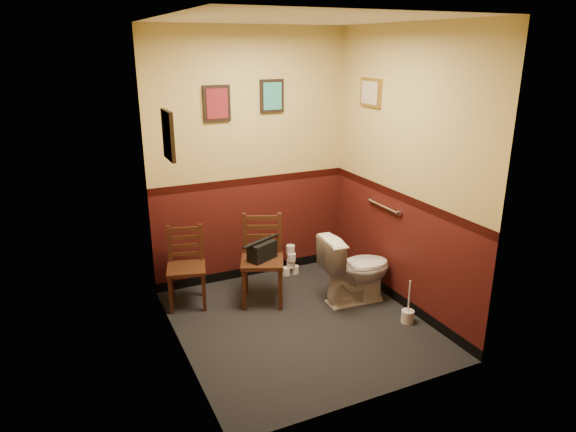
# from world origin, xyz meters

# --- Properties ---
(floor) EXTENTS (2.20, 2.40, 0.00)m
(floor) POSITION_xyz_m (0.00, 0.00, 0.00)
(floor) COLOR black
(floor) RESTS_ON ground
(ceiling) EXTENTS (2.20, 2.40, 0.00)m
(ceiling) POSITION_xyz_m (0.00, 0.00, 2.70)
(ceiling) COLOR silver
(ceiling) RESTS_ON ground
(wall_back) EXTENTS (2.20, 0.00, 2.70)m
(wall_back) POSITION_xyz_m (0.00, 1.20, 1.35)
(wall_back) COLOR #40120E
(wall_back) RESTS_ON ground
(wall_front) EXTENTS (2.20, 0.00, 2.70)m
(wall_front) POSITION_xyz_m (0.00, -1.20, 1.35)
(wall_front) COLOR #40120E
(wall_front) RESTS_ON ground
(wall_left) EXTENTS (0.00, 2.40, 2.70)m
(wall_left) POSITION_xyz_m (-1.10, 0.00, 1.35)
(wall_left) COLOR #40120E
(wall_left) RESTS_ON ground
(wall_right) EXTENTS (0.00, 2.40, 2.70)m
(wall_right) POSITION_xyz_m (1.10, 0.00, 1.35)
(wall_right) COLOR #40120E
(wall_right) RESTS_ON ground
(grab_bar) EXTENTS (0.05, 0.56, 0.06)m
(grab_bar) POSITION_xyz_m (1.07, 0.25, 0.95)
(grab_bar) COLOR silver
(grab_bar) RESTS_ON wall_right
(framed_print_back_a) EXTENTS (0.28, 0.04, 0.36)m
(framed_print_back_a) POSITION_xyz_m (-0.35, 1.18, 1.95)
(framed_print_back_a) COLOR black
(framed_print_back_a) RESTS_ON wall_back
(framed_print_back_b) EXTENTS (0.26, 0.04, 0.34)m
(framed_print_back_b) POSITION_xyz_m (0.25, 1.18, 2.00)
(framed_print_back_b) COLOR black
(framed_print_back_b) RESTS_ON wall_back
(framed_print_left) EXTENTS (0.04, 0.30, 0.38)m
(framed_print_left) POSITION_xyz_m (-1.08, 0.10, 1.85)
(framed_print_left) COLOR black
(framed_print_left) RESTS_ON wall_left
(framed_print_right) EXTENTS (0.04, 0.34, 0.28)m
(framed_print_right) POSITION_xyz_m (1.08, 0.60, 2.05)
(framed_print_right) COLOR olive
(framed_print_right) RESTS_ON wall_right
(toilet) EXTENTS (0.75, 0.45, 0.71)m
(toilet) POSITION_xyz_m (0.72, 0.17, 0.36)
(toilet) COLOR white
(toilet) RESTS_ON floor
(toilet_brush) EXTENTS (0.12, 0.12, 0.44)m
(toilet_brush) POSITION_xyz_m (0.94, -0.41, 0.07)
(toilet_brush) COLOR silver
(toilet_brush) RESTS_ON floor
(chair_left) EXTENTS (0.46, 0.46, 0.80)m
(chair_left) POSITION_xyz_m (-0.84, 0.85, 0.40)
(chair_left) COLOR #3D2012
(chair_left) RESTS_ON floor
(chair_right) EXTENTS (0.55, 0.55, 0.89)m
(chair_right) POSITION_xyz_m (-0.12, 0.60, 0.45)
(chair_right) COLOR #3D2012
(chair_right) RESTS_ON floor
(handbag) EXTENTS (0.33, 0.26, 0.21)m
(handbag) POSITION_xyz_m (-0.14, 0.56, 0.56)
(handbag) COLOR black
(handbag) RESTS_ON chair_right
(tp_stack) EXTENTS (0.20, 0.12, 0.35)m
(tp_stack) POSITION_xyz_m (0.40, 1.03, 0.15)
(tp_stack) COLOR silver
(tp_stack) RESTS_ON floor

